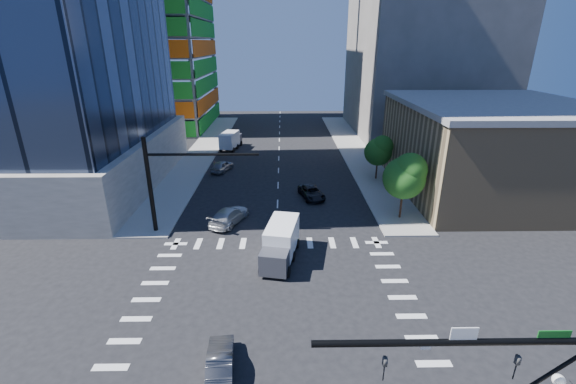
{
  "coord_description": "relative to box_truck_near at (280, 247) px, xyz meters",
  "views": [
    {
      "loc": [
        0.59,
        -21.44,
        16.79
      ],
      "look_at": [
        1.02,
        8.0,
        5.31
      ],
      "focal_mm": 24.0,
      "sensor_mm": 36.0,
      "label": 1
    }
  ],
  "objects": [
    {
      "name": "sidewalk_ne",
      "position": [
        12.18,
        33.96,
        -1.24
      ],
      "size": [
        5.0,
        60.0,
        0.15
      ],
      "primitive_type": "cube",
      "color": "gray",
      "rests_on": "ground"
    },
    {
      "name": "sidewalk_nw",
      "position": [
        -12.82,
        33.96,
        -1.24
      ],
      "size": [
        5.0,
        60.0,
        0.15
      ],
      "primitive_type": "cube",
      "color": "gray",
      "rests_on": "ground"
    },
    {
      "name": "signal_mast_nw",
      "position": [
        -10.32,
        5.46,
        4.18
      ],
      "size": [
        10.2,
        0.4,
        9.0
      ],
      "color": "black",
      "rests_on": "sidewalk_nw"
    },
    {
      "name": "tree_south",
      "position": [
        12.31,
        7.86,
        3.37
      ],
      "size": [
        4.16,
        4.16,
        6.82
      ],
      "color": "#382316",
      "rests_on": "sidewalk_ne"
    },
    {
      "name": "tree_north",
      "position": [
        12.61,
        19.86,
        2.68
      ],
      "size": [
        3.54,
        3.52,
        5.78
      ],
      "color": "#382316",
      "rests_on": "sidewalk_ne"
    },
    {
      "name": "box_truck_near",
      "position": [
        0.0,
        0.0,
        0.0
      ],
      "size": [
        3.43,
        6.01,
        2.97
      ],
      "rotation": [
        0.0,
        0.0,
        -0.19
      ],
      "color": "black",
      "rests_on": "ground"
    },
    {
      "name": "box_truck_far",
      "position": [
        -8.37,
        36.16,
        -0.02
      ],
      "size": [
        3.37,
        5.91,
        2.92
      ],
      "rotation": [
        0.0,
        0.0,
        2.95
      ],
      "color": "black",
      "rests_on": "ground"
    },
    {
      "name": "car_sb_near",
      "position": [
        -5.05,
        7.27,
        -0.53
      ],
      "size": [
        4.1,
        5.84,
        1.57
      ],
      "primitive_type": "imported",
      "rotation": [
        0.0,
        0.0,
        2.75
      ],
      "color": "silver",
      "rests_on": "ground"
    },
    {
      "name": "car_sb_cross",
      "position": [
        -3.17,
        -11.3,
        -0.65
      ],
      "size": [
        1.8,
        4.12,
        1.32
      ],
      "primitive_type": "imported",
      "rotation": [
        0.0,
        0.0,
        3.25
      ],
      "color": "#434347",
      "rests_on": "ground"
    },
    {
      "name": "bg_building_ne",
      "position": [
        26.68,
        48.96,
        12.69
      ],
      "size": [
        24.0,
        30.0,
        28.0
      ],
      "primitive_type": "cube",
      "color": "#615C57",
      "rests_on": "ground"
    },
    {
      "name": "car_nb_far",
      "position": [
        3.59,
        13.71,
        -0.66
      ],
      "size": [
        3.28,
        5.11,
        1.31
      ],
      "primitive_type": "imported",
      "rotation": [
        0.0,
        0.0,
        0.25
      ],
      "color": "black",
      "rests_on": "ground"
    },
    {
      "name": "commercial_building",
      "position": [
        24.68,
        15.96,
        4.0
      ],
      "size": [
        20.5,
        22.5,
        10.6
      ],
      "color": "#987E58",
      "rests_on": "ground"
    },
    {
      "name": "ground",
      "position": [
        -0.32,
        -6.04,
        -1.31
      ],
      "size": [
        160.0,
        160.0,
        0.0
      ],
      "primitive_type": "plane",
      "color": "black",
      "rests_on": "ground"
    },
    {
      "name": "car_sb_mid",
      "position": [
        -8.15,
        23.78,
        -0.56
      ],
      "size": [
        3.13,
        4.75,
        1.5
      ],
      "primitive_type": "imported",
      "rotation": [
        0.0,
        0.0,
        2.81
      ],
      "color": "gray",
      "rests_on": "ground"
    },
    {
      "name": "road_markings",
      "position": [
        -0.32,
        -6.04,
        -1.31
      ],
      "size": [
        20.0,
        20.0,
        0.01
      ],
      "primitive_type": "cube",
      "color": "silver",
      "rests_on": "ground"
    }
  ]
}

